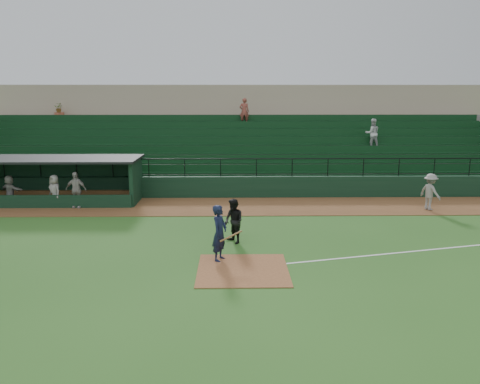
{
  "coord_description": "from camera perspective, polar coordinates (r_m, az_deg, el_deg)",
  "views": [
    {
      "loc": [
        -0.32,
        -15.72,
        5.73
      ],
      "look_at": [
        0.0,
        5.0,
        1.4
      ],
      "focal_mm": 35.2,
      "sensor_mm": 36.0,
      "label": 1
    }
  ],
  "objects": [
    {
      "name": "dugout",
      "position": [
        27.34,
        -21.06,
        1.75
      ],
      "size": [
        8.9,
        3.2,
        2.42
      ],
      "color": "black",
      "rests_on": "ground"
    },
    {
      "name": "dugout_player_c",
      "position": [
        27.25,
        -26.1,
        0.2
      ],
      "size": [
        1.51,
        1.12,
        1.58
      ],
      "primitive_type": "imported",
      "rotation": [
        0.0,
        0.0,
        2.64
      ],
      "color": "gray",
      "rests_on": "warning_track"
    },
    {
      "name": "stadium_structure",
      "position": [
        32.37,
        -0.31,
        5.72
      ],
      "size": [
        38.0,
        13.08,
        6.4
      ],
      "color": "black",
      "rests_on": "ground"
    },
    {
      "name": "dugout_player_b",
      "position": [
        25.88,
        -21.53,
        0.12
      ],
      "size": [
        0.96,
        0.92,
        1.66
      ],
      "primitive_type": "imported",
      "rotation": [
        0.0,
        0.0,
        -0.67
      ],
      "color": "#A09A95",
      "rests_on": "warning_track"
    },
    {
      "name": "ground",
      "position": [
        16.74,
        0.27,
        -8.22
      ],
      "size": [
        90.0,
        90.0,
        0.0
      ],
      "primitive_type": "plane",
      "color": "#28571C",
      "rests_on": "ground"
    },
    {
      "name": "home_plate_dirt",
      "position": [
        15.8,
        0.34,
        -9.41
      ],
      "size": [
        3.0,
        3.0,
        0.03
      ],
      "primitive_type": "cube",
      "color": "brown",
      "rests_on": "ground"
    },
    {
      "name": "runner",
      "position": [
        25.3,
        22.06,
        0.02
      ],
      "size": [
        1.14,
        1.36,
        1.83
      ],
      "primitive_type": "imported",
      "rotation": [
        0.0,
        0.0,
        2.04
      ],
      "color": "gray",
      "rests_on": "warning_track"
    },
    {
      "name": "foul_line",
      "position": [
        19.71,
        24.28,
        -6.17
      ],
      "size": [
        17.49,
        4.44,
        0.01
      ],
      "primitive_type": "cube",
      "rotation": [
        0.0,
        0.0,
        0.24
      ],
      "color": "white",
      "rests_on": "ground"
    },
    {
      "name": "batter_at_plate",
      "position": [
        16.38,
        -2.49,
        -5.0
      ],
      "size": [
        1.15,
        0.85,
        2.0
      ],
      "color": "black",
      "rests_on": "ground"
    },
    {
      "name": "dugout_player_a",
      "position": [
        25.3,
        -19.27,
        0.26
      ],
      "size": [
        1.13,
        0.58,
        1.85
      ],
      "primitive_type": "imported",
      "rotation": [
        0.0,
        0.0,
        -0.12
      ],
      "color": "#ABA5A0",
      "rests_on": "warning_track"
    },
    {
      "name": "warning_track",
      "position": [
        24.41,
        -0.11,
        -1.74
      ],
      "size": [
        40.0,
        4.0,
        0.03
      ],
      "primitive_type": "cube",
      "color": "brown",
      "rests_on": "ground"
    },
    {
      "name": "umpire",
      "position": [
        18.33,
        -0.77,
        -3.56
      ],
      "size": [
        1.02,
        1.07,
        1.75
      ],
      "primitive_type": "imported",
      "rotation": [
        0.0,
        0.0,
        -0.99
      ],
      "color": "black",
      "rests_on": "ground"
    }
  ]
}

